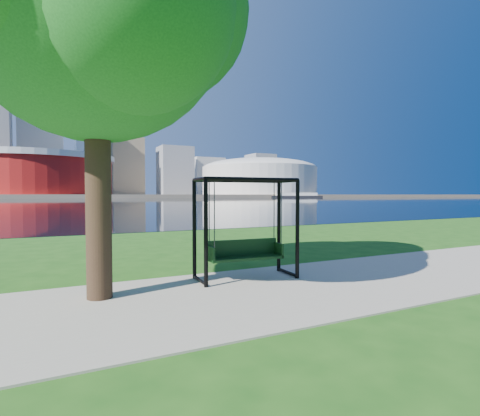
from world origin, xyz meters
TOP-DOWN VIEW (x-y plane):
  - ground at (0.00, 0.00)m, footprint 900.00×900.00m
  - path at (0.00, -0.50)m, footprint 120.00×4.00m
  - river at (0.00, 102.00)m, footprint 900.00×180.00m
  - far_bank at (0.00, 306.00)m, footprint 900.00×228.00m
  - stadium at (-10.00, 235.00)m, footprint 83.00×83.00m
  - arena at (135.00, 235.00)m, footprint 84.00×84.00m
  - skyline at (-4.27, 319.39)m, footprint 392.00×66.00m
  - swing at (0.60, 0.63)m, footprint 2.26×1.12m
  - barge at (133.56, 186.06)m, footprint 32.23×20.33m

SIDE VIEW (x-z plane):
  - ground at x=0.00m, z-range 0.00..0.00m
  - river at x=0.00m, z-range 0.00..0.02m
  - path at x=0.00m, z-range 0.00..0.03m
  - far_bank at x=0.00m, z-range 0.00..2.00m
  - swing at x=0.60m, z-range -0.04..2.21m
  - barge at x=133.56m, z-range -0.15..3.00m
  - stadium at x=-10.00m, z-range -1.77..30.23m
  - arena at x=135.00m, z-range 2.59..29.15m
  - skyline at x=-4.27m, z-range -12.36..84.14m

